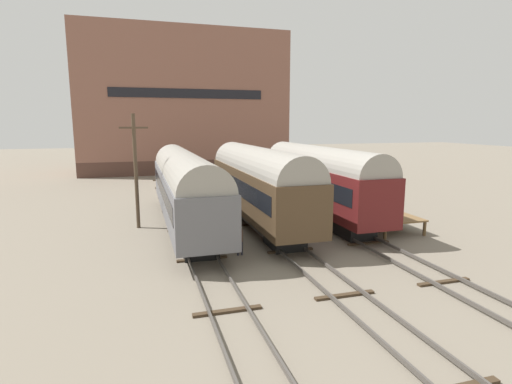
# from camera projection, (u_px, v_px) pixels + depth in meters

# --- Properties ---
(ground_plane) EXTENTS (200.00, 200.00, 0.00)m
(ground_plane) POSITION_uv_depth(u_px,v_px,m) (273.00, 237.00, 24.64)
(ground_plane) COLOR slate
(track_left) EXTENTS (2.60, 60.00, 0.26)m
(track_left) POSITION_uv_depth(u_px,v_px,m) (194.00, 241.00, 23.26)
(track_left) COLOR #4C4742
(track_left) RESTS_ON ground
(track_middle) EXTENTS (2.60, 60.00, 0.26)m
(track_middle) POSITION_uv_depth(u_px,v_px,m) (273.00, 234.00, 24.61)
(track_middle) COLOR #4C4742
(track_middle) RESTS_ON ground
(track_right) EXTENTS (2.60, 60.00, 0.26)m
(track_right) POSITION_uv_depth(u_px,v_px,m) (343.00, 229.00, 25.97)
(track_right) COLOR #4C4742
(track_right) RESTS_ON ground
(train_car_maroon) EXTENTS (2.92, 15.76, 5.29)m
(train_car_maroon) POSITION_uv_depth(u_px,v_px,m) (319.00, 177.00, 29.04)
(train_car_maroon) COLOR black
(train_car_maroon) RESTS_ON ground
(train_car_grey) EXTENTS (3.05, 18.71, 5.10)m
(train_car_grey) POSITION_uv_depth(u_px,v_px,m) (185.00, 184.00, 26.61)
(train_car_grey) COLOR black
(train_car_grey) RESTS_ON ground
(train_car_brown) EXTENTS (3.09, 15.89, 5.35)m
(train_car_brown) POSITION_uv_depth(u_px,v_px,m) (258.00, 181.00, 27.02)
(train_car_brown) COLOR black
(train_car_brown) RESTS_ON ground
(station_platform) EXTENTS (3.12, 12.87, 0.99)m
(station_platform) POSITION_uv_depth(u_px,v_px,m) (353.00, 203.00, 30.26)
(station_platform) COLOR brown
(station_platform) RESTS_ON ground
(bench) EXTENTS (1.40, 0.40, 0.91)m
(bench) POSITION_uv_depth(u_px,v_px,m) (342.00, 192.00, 31.85)
(bench) COLOR brown
(bench) RESTS_ON station_platform
(person_worker) EXTENTS (0.32, 0.32, 1.62)m
(person_worker) POSITION_uv_depth(u_px,v_px,m) (240.00, 238.00, 21.01)
(person_worker) COLOR #282833
(person_worker) RESTS_ON ground
(utility_pole) EXTENTS (1.80, 0.24, 7.53)m
(utility_pole) POSITION_uv_depth(u_px,v_px,m) (136.00, 169.00, 26.09)
(utility_pole) COLOR #473828
(utility_pole) RESTS_ON ground
(warehouse_building) EXTENTS (28.70, 13.47, 19.60)m
(warehouse_building) POSITION_uv_depth(u_px,v_px,m) (183.00, 103.00, 59.14)
(warehouse_building) COLOR #4F342A
(warehouse_building) RESTS_ON ground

